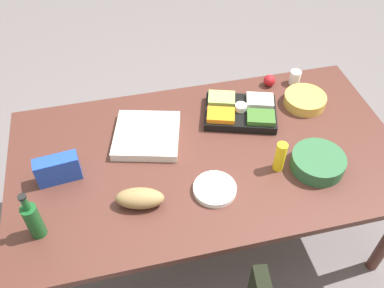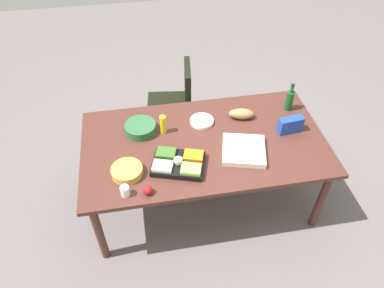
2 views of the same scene
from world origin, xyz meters
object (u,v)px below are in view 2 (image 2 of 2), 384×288
(apple_red, at_px, (148,190))
(bread_loaf, at_px, (241,114))
(chip_bowl, at_px, (127,171))
(paper_cup, at_px, (125,191))
(pizza_box, at_px, (244,150))
(paper_plate_stack, at_px, (202,121))
(veggie_tray, at_px, (178,163))
(wine_bottle, at_px, (290,100))
(chip_bag_blue, at_px, (290,125))
(office_chair, at_px, (174,111))
(conference_table, at_px, (204,147))
(mustard_bottle, at_px, (163,124))
(salad_bowl, at_px, (141,128))

(apple_red, distance_m, bread_loaf, 1.21)
(chip_bowl, distance_m, paper_cup, 0.21)
(pizza_box, relative_size, paper_plate_stack, 1.64)
(chip_bowl, distance_m, veggie_tray, 0.42)
(apple_red, bearing_deg, pizza_box, -160.42)
(paper_cup, relative_size, bread_loaf, 0.38)
(wine_bottle, height_order, paper_plate_stack, wine_bottle)
(pizza_box, bearing_deg, chip_bag_blue, -143.57)
(office_chair, xyz_separation_m, bread_loaf, (-0.56, 0.75, 0.48))
(conference_table, xyz_separation_m, apple_red, (0.54, 0.49, 0.11))
(chip_bowl, xyz_separation_m, paper_plate_stack, (-0.72, -0.52, -0.02))
(wine_bottle, relative_size, apple_red, 3.77)
(paper_cup, bearing_deg, mustard_bottle, -119.22)
(office_chair, bearing_deg, bread_loaf, 126.72)
(apple_red, height_order, paper_cup, paper_cup)
(chip_bag_blue, height_order, apple_red, chip_bag_blue)
(conference_table, height_order, chip_bag_blue, chip_bag_blue)
(salad_bowl, bearing_deg, office_chair, -116.95)
(office_chair, height_order, paper_cup, office_chair)
(pizza_box, height_order, paper_cup, paper_cup)
(chip_bowl, xyz_separation_m, veggie_tray, (-0.42, -0.01, 0.00))
(wine_bottle, height_order, pizza_box, wine_bottle)
(chip_bag_blue, relative_size, pizza_box, 0.61)
(apple_red, bearing_deg, veggie_tray, -138.76)
(mustard_bottle, distance_m, apple_red, 0.71)
(apple_red, bearing_deg, office_chair, -104.68)
(mustard_bottle, distance_m, salad_bowl, 0.21)
(bread_loaf, bearing_deg, mustard_bottle, 5.22)
(conference_table, height_order, wine_bottle, wine_bottle)
(bread_loaf, bearing_deg, office_chair, -53.28)
(mustard_bottle, bearing_deg, veggie_tray, 99.15)
(chip_bag_blue, xyz_separation_m, paper_cup, (1.50, 0.48, -0.03))
(chip_bowl, relative_size, salad_bowl, 0.90)
(pizza_box, height_order, bread_loaf, bread_loaf)
(pizza_box, relative_size, veggie_tray, 0.73)
(bread_loaf, bearing_deg, chip_bowl, 25.41)
(wine_bottle, bearing_deg, mustard_bottle, 5.67)
(chip_bag_blue, height_order, pizza_box, chip_bag_blue)
(mustard_bottle, relative_size, paper_plate_stack, 0.82)
(mustard_bottle, bearing_deg, apple_red, 73.45)
(office_chair, xyz_separation_m, salad_bowl, (0.39, 0.77, 0.47))
(chip_bag_blue, bearing_deg, paper_plate_stack, -18.64)
(chip_bag_blue, bearing_deg, wine_bottle, -108.53)
(wine_bottle, relative_size, bread_loaf, 1.19)
(mustard_bottle, height_order, salad_bowl, mustard_bottle)
(paper_plate_stack, bearing_deg, veggie_tray, 59.81)
(wine_bottle, relative_size, veggie_tray, 0.58)
(conference_table, bearing_deg, mustard_bottle, -28.96)
(mustard_bottle, distance_m, wine_bottle, 1.24)
(conference_table, bearing_deg, apple_red, 42.19)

